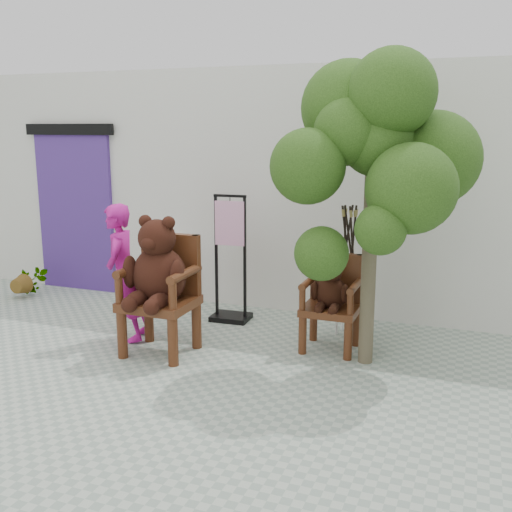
% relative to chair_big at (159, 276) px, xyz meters
% --- Properties ---
extents(ground_plane, '(60.00, 60.00, 0.00)m').
position_rel_chair_big_xyz_m(ground_plane, '(0.65, -0.78, -0.81)').
color(ground_plane, '#9BA695').
rests_on(ground_plane, ground).
extents(back_wall, '(9.00, 1.00, 3.00)m').
position_rel_chair_big_xyz_m(back_wall, '(0.65, 2.32, 0.69)').
color(back_wall, silver).
rests_on(back_wall, ground).
extents(doorway, '(1.40, 0.11, 2.33)m').
position_rel_chair_big_xyz_m(doorway, '(-2.35, 1.80, 0.35)').
color(doorway, '#492A7E').
rests_on(doorway, ground).
extents(chair_big, '(0.69, 0.75, 1.43)m').
position_rel_chair_big_xyz_m(chair_big, '(0.00, 0.00, 0.00)').
color(chair_big, '#3F1D0D').
rests_on(chair_big, ground).
extents(chair_small, '(0.56, 0.52, 0.99)m').
position_rel_chair_big_xyz_m(chair_small, '(1.61, 0.72, -0.22)').
color(chair_small, '#3F1D0D').
rests_on(chair_small, ground).
extents(person, '(0.48, 0.61, 1.48)m').
position_rel_chair_big_xyz_m(person, '(-0.54, 0.22, -0.07)').
color(person, '#B21581').
rests_on(person, ground).
extents(cafe_table, '(0.60, 0.60, 0.70)m').
position_rel_chair_big_xyz_m(cafe_table, '(-0.84, 1.57, -0.37)').
color(cafe_table, white).
rests_on(cafe_table, ground).
extents(display_stand, '(0.47, 0.37, 1.51)m').
position_rel_chair_big_xyz_m(display_stand, '(0.25, 1.23, -0.23)').
color(display_stand, black).
rests_on(display_stand, ground).
extents(stool_bucket, '(0.32, 0.32, 1.45)m').
position_rel_chair_big_xyz_m(stool_bucket, '(1.67, 1.23, -0.17)').
color(stool_bucket, white).
rests_on(stool_bucket, ground).
extents(tree, '(1.83, 1.49, 2.97)m').
position_rel_chair_big_xyz_m(tree, '(2.07, 0.43, 1.29)').
color(tree, '#443B29').
rests_on(tree, ground).
extents(potted_plant, '(0.44, 0.39, 0.46)m').
position_rel_chair_big_xyz_m(potted_plant, '(-2.75, 1.19, -0.58)').
color(potted_plant, '#1A380F').
rests_on(potted_plant, ground).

